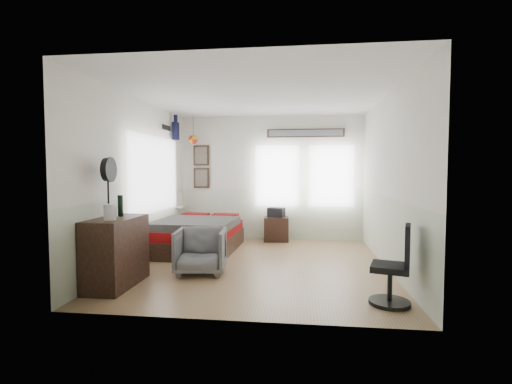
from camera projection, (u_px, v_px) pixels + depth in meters
ground_plane at (259, 265)px, 5.97m from camera, size 4.00×4.50×0.01m
room_shell at (256, 165)px, 6.07m from camera, size 4.02×4.52×2.71m
wall_decor at (218, 143)px, 7.92m from camera, size 3.55×1.32×1.44m
bed at (199, 235)px, 6.99m from camera, size 1.45×1.97×0.62m
dresser at (116, 252)px, 4.85m from camera, size 0.48×1.00×0.90m
armchair at (201, 251)px, 5.47m from camera, size 0.78×0.80×0.66m
nightstand at (276, 229)px, 7.96m from camera, size 0.55×0.45×0.52m
task_chair at (395, 272)px, 4.16m from camera, size 0.50×0.50×0.92m
kettle at (110, 212)px, 4.61m from camera, size 0.17×0.15×0.20m
bottle at (120, 206)px, 4.98m from camera, size 0.07×0.07×0.29m
stand_fan at (109, 171)px, 4.76m from camera, size 0.10×0.32×0.79m
black_bag at (276, 212)px, 7.94m from camera, size 0.39×0.31×0.20m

